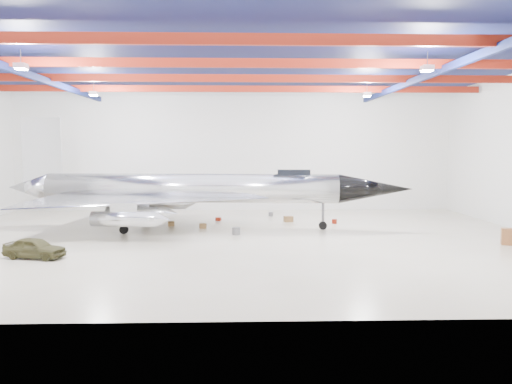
{
  "coord_description": "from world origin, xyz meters",
  "views": [
    {
      "loc": [
        0.73,
        -31.02,
        5.7
      ],
      "look_at": [
        1.69,
        2.0,
        2.81
      ],
      "focal_mm": 35.0,
      "sensor_mm": 36.0,
      "label": 1
    }
  ],
  "objects": [
    {
      "name": "ceiling",
      "position": [
        0.0,
        0.0,
        11.0
      ],
      "size": [
        40.0,
        40.0,
        0.0
      ],
      "primitive_type": "plane",
      "rotation": [
        3.14,
        0.0,
        0.0
      ],
      "color": "#0A0F38",
      "rests_on": "wall_back"
    },
    {
      "name": "ceiling_structure",
      "position": [
        0.0,
        0.0,
        10.32
      ],
      "size": [
        39.5,
        29.5,
        1.08
      ],
      "color": "maroon",
      "rests_on": "ceiling"
    },
    {
      "name": "wall_back",
      "position": [
        0.0,
        15.0,
        5.5
      ],
      "size": [
        40.0,
        0.0,
        40.0
      ],
      "primitive_type": "plane",
      "rotation": [
        1.57,
        0.0,
        0.0
      ],
      "color": "silver",
      "rests_on": "floor"
    },
    {
      "name": "jeep",
      "position": [
        -10.04,
        -5.16,
        0.55
      ],
      "size": [
        3.42,
        2.01,
        1.09
      ],
      "primitive_type": "imported",
      "rotation": [
        0.0,
        0.0,
        1.33
      ],
      "color": "#3D3B1E",
      "rests_on": "floor"
    },
    {
      "name": "toolbox_red",
      "position": [
        -1.12,
        8.09,
        0.14
      ],
      "size": [
        0.48,
        0.43,
        0.27
      ],
      "primitive_type": "cube",
      "rotation": [
        0.0,
        0.0,
        -0.35
      ],
      "color": "maroon",
      "rests_on": "floor"
    },
    {
      "name": "tool_chest",
      "position": [
        7.78,
        6.34,
        0.17
      ],
      "size": [
        0.4,
        0.4,
        0.34
      ],
      "primitive_type": "cylinder",
      "rotation": [
        0.0,
        0.0,
        0.08
      ],
      "color": "maroon",
      "rests_on": "floor"
    },
    {
      "name": "crate_ply",
      "position": [
        -4.47,
        5.5,
        0.17
      ],
      "size": [
        0.54,
        0.45,
        0.34
      ],
      "primitive_type": "cube",
      "rotation": [
        0.0,
        0.0,
        0.14
      ],
      "color": "olive",
      "rests_on": "floor"
    },
    {
      "name": "jet_aircraft",
      "position": [
        -2.87,
        4.4,
        2.59
      ],
      "size": [
        28.98,
        17.87,
        7.9
      ],
      "rotation": [
        0.0,
        0.0,
        -0.09
      ],
      "color": "silver",
      "rests_on": "floor"
    },
    {
      "name": "desk",
      "position": [
        16.67,
        -2.36,
        0.49
      ],
      "size": [
        1.2,
        0.88,
        0.99
      ],
      "primitive_type": "cube",
      "rotation": [
        0.0,
        0.0,
        -0.36
      ],
      "color": "brown",
      "rests_on": "floor"
    },
    {
      "name": "engine_drum",
      "position": [
        0.36,
        1.67,
        0.24
      ],
      "size": [
        0.64,
        0.64,
        0.49
      ],
      "primitive_type": "cylinder",
      "rotation": [
        0.0,
        0.0,
        -0.19
      ],
      "color": "#59595B",
      "rests_on": "floor"
    },
    {
      "name": "crate_small",
      "position": [
        -7.78,
        7.45,
        0.14
      ],
      "size": [
        0.48,
        0.43,
        0.28
      ],
      "primitive_type": "cube",
      "rotation": [
        0.0,
        0.0,
        0.35
      ],
      "color": "#59595B",
      "rests_on": "floor"
    },
    {
      "name": "spares_box",
      "position": [
        3.18,
        10.63,
        0.17
      ],
      "size": [
        0.38,
        0.38,
        0.35
      ],
      "primitive_type": "cylinder",
      "rotation": [
        0.0,
        0.0,
        -0.0
      ],
      "color": "#59595B",
      "rests_on": "floor"
    },
    {
      "name": "floor",
      "position": [
        0.0,
        0.0,
        0.0
      ],
      "size": [
        40.0,
        40.0,
        0.0
      ],
      "primitive_type": "plane",
      "color": "#C3B79B",
      "rests_on": "ground"
    },
    {
      "name": "parts_bin",
      "position": [
        4.37,
        7.37,
        0.22
      ],
      "size": [
        0.76,
        0.68,
        0.45
      ],
      "primitive_type": "cube",
      "rotation": [
        0.0,
        0.0,
        0.31
      ],
      "color": "olive",
      "rests_on": "floor"
    },
    {
      "name": "oil_barrel",
      "position": [
        -2.05,
        4.42,
        0.17
      ],
      "size": [
        0.55,
        0.47,
        0.34
      ],
      "primitive_type": "cube",
      "rotation": [
        0.0,
        0.0,
        0.19
      ],
      "color": "olive",
      "rests_on": "floor"
    }
  ]
}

